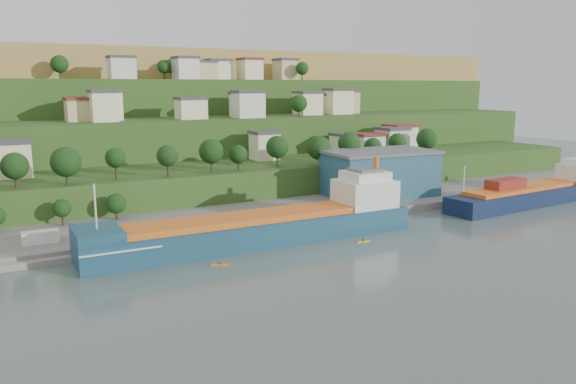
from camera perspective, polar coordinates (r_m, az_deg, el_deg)
ground at (r=117.84m, az=3.89°, el=-5.46°), size 500.00×500.00×0.00m
quay at (r=151.15m, az=4.60°, el=-1.82°), size 220.00×26.00×4.00m
pebble_beach at (r=121.97m, az=-24.79°, el=-5.89°), size 40.00×18.00×2.40m
hillside at (r=272.92m, az=-15.49°, el=3.49°), size 360.00×211.17×96.00m
cargo_ship_near at (r=119.56m, az=-2.22°, el=-3.72°), size 72.54×11.77×18.64m
cargo_ship_far at (r=172.81m, az=23.74°, el=-0.26°), size 59.34×13.75×15.98m
warehouse at (r=162.03m, az=9.25°, el=1.96°), size 32.40×21.39×12.80m
caravan at (r=122.41m, az=-23.83°, el=-4.39°), size 6.88×2.88×3.21m
dinghy at (r=118.79m, az=-17.29°, el=-5.00°), size 4.17×2.31×0.79m
kayak_orange at (r=105.76m, az=-6.90°, el=-7.28°), size 3.43×2.01×0.87m
kayak_yellow at (r=121.19m, az=7.66°, el=-4.95°), size 3.34×0.89×0.82m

